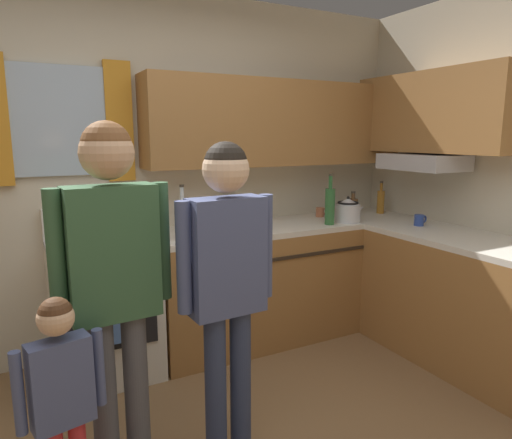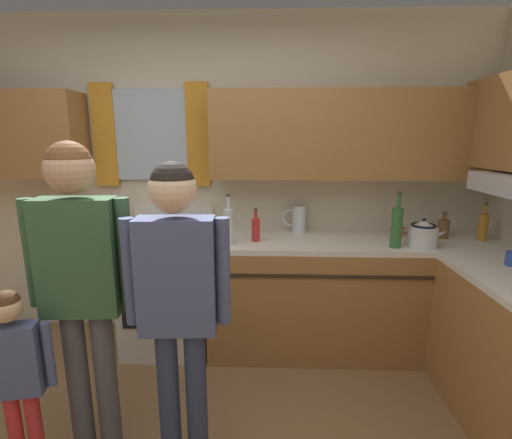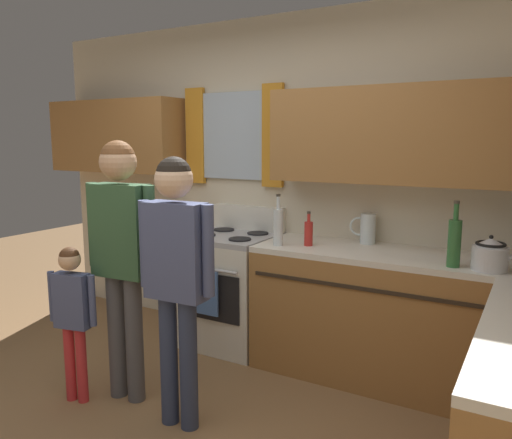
# 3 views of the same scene
# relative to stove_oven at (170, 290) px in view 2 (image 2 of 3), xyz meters

# --- Properties ---
(back_wall_unit) EXTENTS (4.60, 0.42, 2.60)m
(back_wall_unit) POSITION_rel_stove_oven_xyz_m (0.28, 0.28, 0.98)
(back_wall_unit) COLOR beige
(back_wall_unit) RESTS_ON ground
(kitchen_counter_run) EXTENTS (2.20, 2.10, 0.90)m
(kitchen_counter_run) POSITION_rel_stove_oven_xyz_m (1.76, -0.43, -0.02)
(kitchen_counter_run) COLOR #9E6B38
(kitchen_counter_run) RESTS_ON ground
(stove_oven) EXTENTS (0.65, 0.67, 1.10)m
(stove_oven) POSITION_rel_stove_oven_xyz_m (0.00, 0.00, 0.00)
(stove_oven) COLOR silver
(stove_oven) RESTS_ON ground
(bottle_squat_brown) EXTENTS (0.08, 0.08, 0.21)m
(bottle_squat_brown) POSITION_rel_stove_oven_xyz_m (2.13, 0.07, 0.51)
(bottle_squat_brown) COLOR brown
(bottle_squat_brown) RESTS_ON kitchen_counter_run
(bottle_tall_clear) EXTENTS (0.07, 0.07, 0.37)m
(bottle_tall_clear) POSITION_rel_stove_oven_xyz_m (0.50, -0.17, 0.57)
(bottle_tall_clear) COLOR silver
(bottle_tall_clear) RESTS_ON kitchen_counter_run
(bottle_wine_green) EXTENTS (0.08, 0.08, 0.39)m
(bottle_wine_green) POSITION_rel_stove_oven_xyz_m (1.68, -0.19, 0.58)
(bottle_wine_green) COLOR #2D6633
(bottle_wine_green) RESTS_ON kitchen_counter_run
(bottle_oil_amber) EXTENTS (0.06, 0.06, 0.29)m
(bottle_oil_amber) POSITION_rel_stove_oven_xyz_m (2.39, 0.01, 0.54)
(bottle_oil_amber) COLOR #B27223
(bottle_oil_amber) RESTS_ON kitchen_counter_run
(bottle_sauce_red) EXTENTS (0.06, 0.06, 0.25)m
(bottle_sauce_red) POSITION_rel_stove_oven_xyz_m (0.69, -0.07, 0.53)
(bottle_sauce_red) COLOR red
(bottle_sauce_red) RESTS_ON kitchen_counter_run
(cup_terracotta) EXTENTS (0.11, 0.07, 0.08)m
(cup_terracotta) POSITION_rel_stove_oven_xyz_m (1.82, 0.12, 0.47)
(cup_terracotta) COLOR #B76642
(cup_terracotta) RESTS_ON kitchen_counter_run
(stovetop_kettle) EXTENTS (0.27, 0.20, 0.21)m
(stovetop_kettle) POSITION_rel_stove_oven_xyz_m (1.88, -0.17, 0.53)
(stovetop_kettle) COLOR silver
(stovetop_kettle) RESTS_ON kitchen_counter_run
(water_pitcher) EXTENTS (0.19, 0.11, 0.22)m
(water_pitcher) POSITION_rel_stove_oven_xyz_m (1.03, 0.21, 0.54)
(water_pitcher) COLOR silver
(water_pitcher) RESTS_ON kitchen_counter_run
(adult_holding_child) EXTENTS (0.51, 0.22, 1.64)m
(adult_holding_child) POSITION_rel_stove_oven_xyz_m (-0.12, -1.08, 0.57)
(adult_holding_child) COLOR #4C4C51
(adult_holding_child) RESTS_ON ground
(adult_in_plaid) EXTENTS (0.49, 0.21, 1.56)m
(adult_in_plaid) POSITION_rel_stove_oven_xyz_m (0.38, -1.16, 0.51)
(adult_in_plaid) COLOR #2D3856
(adult_in_plaid) RESTS_ON ground
(small_child) EXTENTS (0.33, 0.14, 1.00)m
(small_child) POSITION_rel_stove_oven_xyz_m (-0.36, -1.27, 0.16)
(small_child) COLOR red
(small_child) RESTS_ON ground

